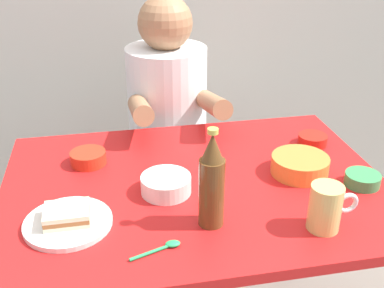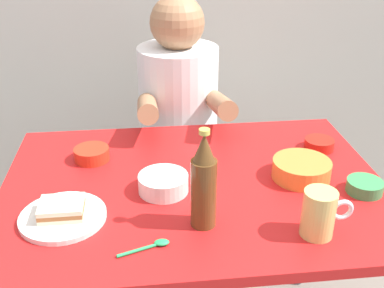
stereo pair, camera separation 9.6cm
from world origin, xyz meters
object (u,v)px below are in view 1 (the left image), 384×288
object	(u,v)px
beer_bottle	(213,183)
dip_bowl_green	(363,179)
sandwich	(67,215)
person_seated	(167,98)
plate_orange	(68,223)
dining_table	(195,209)
beer_mug	(326,207)
stool	(169,185)

from	to	relation	value
beer_bottle	dip_bowl_green	xyz separation A→B (m)	(0.46, 0.10, -0.10)
sandwich	beer_bottle	world-z (taller)	beer_bottle
person_seated	plate_orange	xyz separation A→B (m)	(-0.36, -0.76, -0.02)
person_seated	sandwich	size ratio (longest dim) A/B	6.54
plate_orange	sandwich	distance (m)	0.02
sandwich	dip_bowl_green	size ratio (longest dim) A/B	1.10
person_seated	dip_bowl_green	world-z (taller)	person_seated
dining_table	person_seated	xyz separation A→B (m)	(0.01, 0.62, 0.12)
dining_table	beer_mug	xyz separation A→B (m)	(0.27, -0.27, 0.15)
person_seated	sandwich	world-z (taller)	person_seated
beer_bottle	sandwich	bearing A→B (deg)	170.52
beer_bottle	dip_bowl_green	bearing A→B (deg)	11.70
dining_table	dip_bowl_green	size ratio (longest dim) A/B	11.00
dip_bowl_green	beer_mug	bearing A→B (deg)	-139.54
plate_orange	dip_bowl_green	xyz separation A→B (m)	(0.82, 0.04, 0.01)
beer_mug	dip_bowl_green	bearing A→B (deg)	40.46
sandwich	plate_orange	bearing A→B (deg)	180.00
plate_orange	beer_bottle	size ratio (longest dim) A/B	0.84
person_seated	beer_bottle	world-z (taller)	person_seated
dining_table	dip_bowl_green	xyz separation A→B (m)	(0.47, -0.10, 0.11)
stool	plate_orange	size ratio (longest dim) A/B	2.05
beer_mug	dip_bowl_green	xyz separation A→B (m)	(0.20, 0.17, -0.04)
stool	person_seated	distance (m)	0.42
beer_mug	beer_bottle	bearing A→B (deg)	164.81
beer_mug	dip_bowl_green	distance (m)	0.26
sandwich	person_seated	bearing A→B (deg)	64.46
person_seated	beer_mug	distance (m)	0.93
stool	person_seated	size ratio (longest dim) A/B	0.63
person_seated	dip_bowl_green	xyz separation A→B (m)	(0.46, -0.72, -0.01)
person_seated	beer_mug	xyz separation A→B (m)	(0.26, -0.89, 0.03)
stool	beer_mug	xyz separation A→B (m)	(0.26, -0.90, 0.45)
stool	beer_bottle	size ratio (longest dim) A/B	1.72
dining_table	stool	world-z (taller)	dining_table
person_seated	dip_bowl_green	size ratio (longest dim) A/B	7.20
stool	beer_bottle	xyz separation A→B (m)	(-0.01, -0.83, 0.51)
plate_orange	sandwich	xyz separation A→B (m)	(0.00, 0.00, 0.02)
dining_table	sandwich	world-z (taller)	sandwich
person_seated	sandwich	distance (m)	0.84
dining_table	stool	xyz separation A→B (m)	(0.01, 0.63, -0.30)
dip_bowl_green	sandwich	bearing A→B (deg)	-177.44
stool	beer_mug	world-z (taller)	beer_mug
dining_table	plate_orange	distance (m)	0.39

